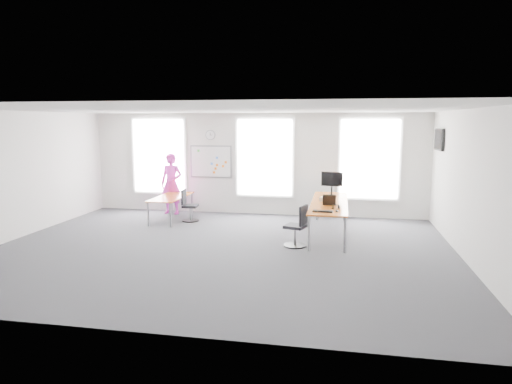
% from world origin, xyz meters
% --- Properties ---
extents(floor, '(10.00, 10.00, 0.00)m').
position_xyz_m(floor, '(0.00, 0.00, 0.00)').
color(floor, '#2A2A2F').
rests_on(floor, ground).
extents(ceiling, '(10.00, 10.00, 0.00)m').
position_xyz_m(ceiling, '(0.00, 0.00, 3.00)').
color(ceiling, silver).
rests_on(ceiling, ground).
extents(wall_back, '(10.00, 0.00, 10.00)m').
position_xyz_m(wall_back, '(0.00, 4.00, 1.50)').
color(wall_back, silver).
rests_on(wall_back, ground).
extents(wall_front, '(10.00, 0.00, 10.00)m').
position_xyz_m(wall_front, '(0.00, -4.00, 1.50)').
color(wall_front, silver).
rests_on(wall_front, ground).
extents(wall_left, '(0.00, 10.00, 10.00)m').
position_xyz_m(wall_left, '(-5.00, 0.00, 1.50)').
color(wall_left, silver).
rests_on(wall_left, ground).
extents(wall_right, '(0.00, 10.00, 10.00)m').
position_xyz_m(wall_right, '(5.00, 0.00, 1.50)').
color(wall_right, silver).
rests_on(wall_right, ground).
extents(window_left, '(1.60, 0.06, 2.20)m').
position_xyz_m(window_left, '(-3.00, 3.97, 1.70)').
color(window_left, white).
rests_on(window_left, wall_back).
extents(window_mid, '(1.60, 0.06, 2.20)m').
position_xyz_m(window_mid, '(0.30, 3.97, 1.70)').
color(window_mid, white).
rests_on(window_mid, wall_back).
extents(window_right, '(1.60, 0.06, 2.20)m').
position_xyz_m(window_right, '(3.30, 3.97, 1.70)').
color(window_right, white).
rests_on(window_right, wall_back).
extents(desk_right, '(0.88, 3.29, 0.80)m').
position_xyz_m(desk_right, '(2.27, 1.86, 0.75)').
color(desk_right, '#BE7226').
rests_on(desk_right, ground).
extents(desk_left, '(0.74, 1.86, 0.68)m').
position_xyz_m(desk_left, '(-2.14, 2.67, 0.62)').
color(desk_left, '#BE7226').
rests_on(desk_left, ground).
extents(chair_right, '(0.53, 0.53, 0.94)m').
position_xyz_m(chair_right, '(1.62, 0.56, 0.41)').
color(chair_right, black).
rests_on(chair_right, ground).
extents(chair_left, '(0.47, 0.47, 0.88)m').
position_xyz_m(chair_left, '(-1.62, 2.63, 0.39)').
color(chair_left, black).
rests_on(chair_left, ground).
extents(person, '(0.69, 0.48, 1.82)m').
position_xyz_m(person, '(-2.46, 3.53, 0.91)').
color(person, '#D72FB9').
rests_on(person, ground).
extents(whiteboard, '(1.20, 0.03, 0.90)m').
position_xyz_m(whiteboard, '(-1.35, 3.97, 1.55)').
color(whiteboard, white).
rests_on(whiteboard, wall_back).
extents(wall_clock, '(0.30, 0.04, 0.30)m').
position_xyz_m(wall_clock, '(-1.35, 3.97, 2.35)').
color(wall_clock, gray).
rests_on(wall_clock, wall_back).
extents(tv, '(0.06, 0.90, 0.55)m').
position_xyz_m(tv, '(4.95, 3.00, 2.30)').
color(tv, black).
rests_on(tv, wall_right).
extents(keyboard, '(0.46, 0.22, 0.02)m').
position_xyz_m(keyboard, '(2.16, 0.59, 0.81)').
color(keyboard, black).
rests_on(keyboard, desk_right).
extents(mouse, '(0.07, 0.11, 0.04)m').
position_xyz_m(mouse, '(2.46, 0.64, 0.82)').
color(mouse, black).
rests_on(mouse, desk_right).
extents(lens_cap, '(0.07, 0.07, 0.01)m').
position_xyz_m(lens_cap, '(2.37, 1.00, 0.80)').
color(lens_cap, black).
rests_on(lens_cap, desk_right).
extents(headphones, '(0.17, 0.09, 0.10)m').
position_xyz_m(headphones, '(2.43, 1.02, 0.84)').
color(headphones, black).
rests_on(headphones, desk_right).
extents(laptop_sleeve, '(0.31, 0.17, 0.25)m').
position_xyz_m(laptop_sleeve, '(2.28, 1.40, 0.92)').
color(laptop_sleeve, black).
rests_on(laptop_sleeve, desk_right).
extents(paper_stack, '(0.35, 0.30, 0.10)m').
position_xyz_m(paper_stack, '(2.19, 1.98, 0.85)').
color(paper_stack, beige).
rests_on(paper_stack, desk_right).
extents(monitor, '(0.57, 0.23, 0.64)m').
position_xyz_m(monitor, '(2.30, 2.86, 1.18)').
color(monitor, black).
rests_on(monitor, desk_right).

